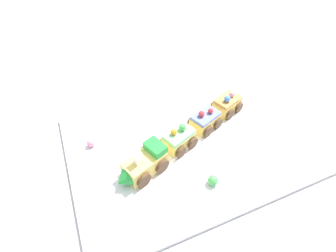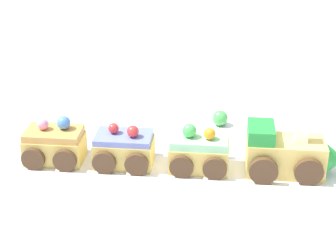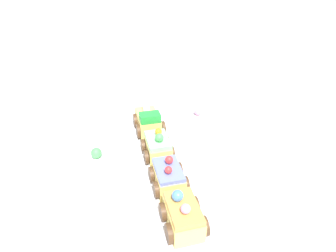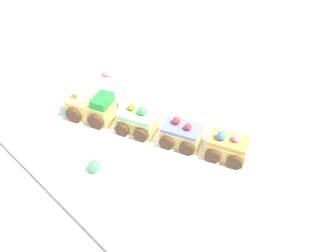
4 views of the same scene
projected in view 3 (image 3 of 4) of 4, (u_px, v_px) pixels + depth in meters
ground_plane at (156, 166)px, 0.59m from camera, size 10.00×10.00×0.00m
display_board at (156, 164)px, 0.58m from camera, size 0.60×0.45×0.01m
cake_train_locomotive at (147, 120)px, 0.69m from camera, size 0.14×0.10×0.08m
cake_car_mint at (157, 147)px, 0.59m from camera, size 0.09×0.09×0.07m
cake_car_blueberry at (168, 177)px, 0.50m from camera, size 0.09×0.09×0.06m
cake_car_caramel at (183, 216)px, 0.42m from camera, size 0.09×0.09×0.06m
gumball_pink at (198, 112)px, 0.77m from camera, size 0.02×0.02×0.02m
gumball_green at (96, 153)px, 0.59m from camera, size 0.02×0.02×0.02m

